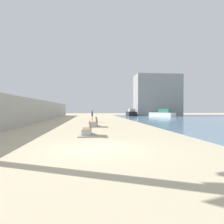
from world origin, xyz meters
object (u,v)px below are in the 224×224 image
Objects in this scene: bench_near at (87,132)px; boat_far_left at (131,113)px; person_walking at (92,115)px; boat_outer at (162,114)px; bench_far at (95,124)px.

bench_near is 0.47× the size of boat_far_left.
person_walking is 0.24× the size of boat_outer.
person_walking is at bearing 88.28° from bench_near.
person_walking is at bearing -113.30° from boat_far_left.
boat_outer is (16.49, 32.19, 0.46)m from bench_near.
bench_near is at bearing -95.06° from bench_far.
bench_far is 32.64m from boat_far_left.
boat_far_left is at bearing 135.31° from boat_outer.
boat_outer reaches higher than person_walking.
person_walking is (-0.18, 7.82, 0.69)m from bench_far.
bench_far is 0.49× the size of boat_far_left.
bench_near is 1.33× the size of person_walking.
boat_outer is at bearing -44.69° from boat_far_left.
bench_near is 0.97× the size of bench_far.
boat_far_left is (10.03, 23.29, -0.18)m from person_walking.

